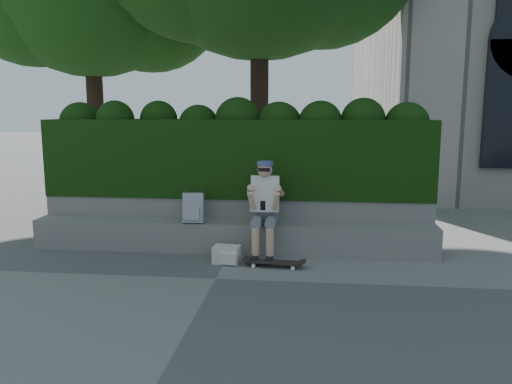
# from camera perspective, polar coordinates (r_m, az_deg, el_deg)

# --- Properties ---
(ground) EXTENTS (80.00, 80.00, 0.00)m
(ground) POSITION_cam_1_polar(r_m,az_deg,el_deg) (6.37, -4.62, -9.86)
(ground) COLOR slate
(ground) RESTS_ON ground
(bench_ledge) EXTENTS (6.00, 0.45, 0.45)m
(bench_ledge) POSITION_cam_1_polar(r_m,az_deg,el_deg) (7.49, -2.85, -5.12)
(bench_ledge) COLOR gray
(bench_ledge) RESTS_ON ground
(planter_wall) EXTENTS (6.00, 0.50, 0.75)m
(planter_wall) POSITION_cam_1_polar(r_m,az_deg,el_deg) (7.91, -2.32, -3.22)
(planter_wall) COLOR gray
(planter_wall) RESTS_ON ground
(hedge) EXTENTS (6.00, 1.00, 1.20)m
(hedge) POSITION_cam_1_polar(r_m,az_deg,el_deg) (7.98, -2.12, 3.98)
(hedge) COLOR black
(hedge) RESTS_ON planter_wall
(person) EXTENTS (0.40, 0.76, 1.38)m
(person) POSITION_cam_1_polar(r_m,az_deg,el_deg) (7.13, 1.01, -1.50)
(person) COLOR slate
(person) RESTS_ON ground
(skateboard) EXTENTS (0.77, 0.25, 0.08)m
(skateboard) POSITION_cam_1_polar(r_m,az_deg,el_deg) (6.79, 2.06, -8.02)
(skateboard) COLOR black
(skateboard) RESTS_ON ground
(backpack_plaid) EXTENTS (0.31, 0.19, 0.44)m
(backpack_plaid) POSITION_cam_1_polar(r_m,az_deg,el_deg) (7.40, -7.17, -1.82)
(backpack_plaid) COLOR silver
(backpack_plaid) RESTS_ON bench_ledge
(backpack_ground) EXTENTS (0.39, 0.29, 0.23)m
(backpack_ground) POSITION_cam_1_polar(r_m,az_deg,el_deg) (6.98, -3.37, -7.13)
(backpack_ground) COLOR beige
(backpack_ground) RESTS_ON ground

